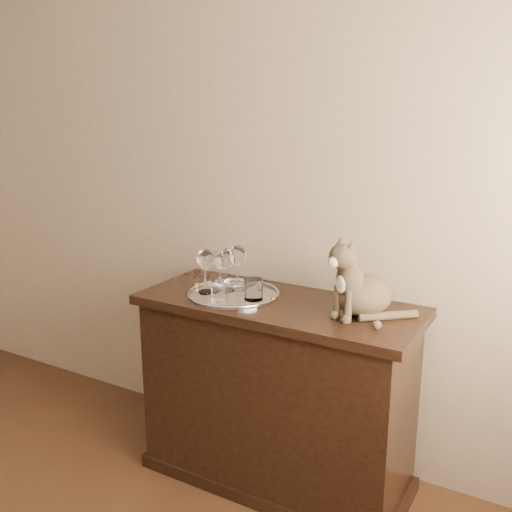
{
  "coord_description": "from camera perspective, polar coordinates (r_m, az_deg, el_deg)",
  "views": [
    {
      "loc": [
        1.65,
        -0.08,
        1.63
      ],
      "look_at": [
        0.49,
        1.95,
        1.03
      ],
      "focal_mm": 40.0,
      "sensor_mm": 36.0,
      "label": 1
    }
  ],
  "objects": [
    {
      "name": "wine_glass_b",
      "position": [
        2.52,
        -1.86,
        -1.12
      ],
      "size": [
        0.08,
        0.08,
        0.2
      ],
      "primitive_type": null,
      "color": "silver",
      "rests_on": "tray"
    },
    {
      "name": "wine_glass_c",
      "position": [
        2.48,
        -5.09,
        -1.45
      ],
      "size": [
        0.07,
        0.07,
        0.2
      ],
      "primitive_type": null,
      "color": "silver",
      "rests_on": "tray"
    },
    {
      "name": "tumbler_c",
      "position": [
        2.39,
        -0.26,
        -3.36
      ],
      "size": [
        0.08,
        0.08,
        0.09
      ],
      "primitive_type": "cylinder",
      "color": "white",
      "rests_on": "tray"
    },
    {
      "name": "sideboard",
      "position": [
        2.57,
        2.11,
        -13.55
      ],
      "size": [
        1.2,
        0.5,
        0.85
      ],
      "primitive_type": null,
      "color": "black",
      "rests_on": "ground"
    },
    {
      "name": "wine_glass_a",
      "position": [
        2.54,
        -3.6,
        -1.39
      ],
      "size": [
        0.06,
        0.06,
        0.17
      ],
      "primitive_type": null,
      "color": "white",
      "rests_on": "tray"
    },
    {
      "name": "tumbler_b",
      "position": [
        2.4,
        -3.67,
        -3.4
      ],
      "size": [
        0.07,
        0.07,
        0.08
      ],
      "primitive_type": "cylinder",
      "color": "silver",
      "rests_on": "tray"
    },
    {
      "name": "wall_back",
      "position": [
        2.87,
        -5.55,
        8.7
      ],
      "size": [
        4.0,
        0.1,
        2.7
      ],
      "primitive_type": "cube",
      "color": "tan",
      "rests_on": "ground"
    },
    {
      "name": "tray",
      "position": [
        2.48,
        -2.28,
        -3.92
      ],
      "size": [
        0.4,
        0.4,
        0.01
      ],
      "primitive_type": "cylinder",
      "color": "silver",
      "rests_on": "sideboard"
    },
    {
      "name": "wine_glass_d",
      "position": [
        2.5,
        -2.86,
        -1.37
      ],
      "size": [
        0.07,
        0.07,
        0.19
      ],
      "primitive_type": null,
      "color": "silver",
      "rests_on": "tray"
    },
    {
      "name": "cat",
      "position": [
        2.25,
        10.81,
        -1.84
      ],
      "size": [
        0.42,
        0.41,
        0.32
      ],
      "primitive_type": null,
      "rotation": [
        0.0,
        0.0,
        -0.43
      ],
      "color": "brown",
      "rests_on": "sideboard"
    }
  ]
}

